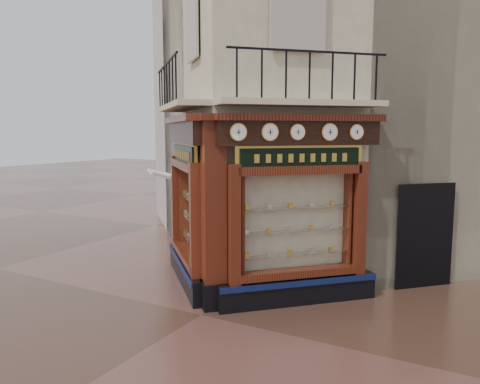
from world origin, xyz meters
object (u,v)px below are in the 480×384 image
Objects in this scene: clock_a at (238,132)px; clock_d at (330,132)px; clock_c at (298,132)px; signboard_right at (301,158)px; corner_pilaster at (214,215)px; clock_b at (270,132)px; signboard_left at (184,154)px; awning at (166,257)px; clock_e at (356,132)px.

clock_d reaches higher than clock_a.
clock_c reaches higher than signboard_right.
corner_pilaster is 2.02m from clock_b.
signboard_left is at bearing 121.97° from clock_b.
clock_b is 0.25× the size of awning.
awning is 5.91m from signboard_right.
clock_a reaches higher than signboard_left.
signboard_right is at bearing 4.68° from clock_a.
clock_d is at bearing -10.39° from corner_pilaster.
clock_d is at bearing -129.44° from signboard_left.
corner_pilaster reaches higher than awning.
clock_b is 0.88m from signboard_right.
signboard_right is (0.01, 0.17, -0.52)m from clock_c.
clock_b is at bearing -161.49° from awning.
awning is at bearing 4.32° from signboard_left.
clock_c is at bearing -180.00° from clock_d.
clock_a is 0.98× the size of clock_b.
clock_b is (1.04, 0.44, 1.67)m from corner_pilaster.
clock_b is 0.17× the size of signboard_left.
clock_e reaches higher than signboard_right.
clock_d reaches higher than awning.
clock_a is 2.54m from clock_e.
corner_pilaster reaches higher than clock_b.
signboard_left is (1.85, -1.59, 3.10)m from awning.
awning is (-4.76, 1.75, -3.62)m from clock_c.
corner_pilaster is at bearing 165.29° from clock_c.
awning is (-3.31, 2.60, -1.95)m from corner_pilaster.
awning is at bearing 121.56° from clock_d.
clock_a is 0.64m from clock_b.
corner_pilaster is at bearing 133.04° from clock_a.
clock_c is 6.23m from awning.
clock_a is 0.24× the size of awning.
clock_a is at bearing -161.81° from signboard_left.
corner_pilaster reaches higher than clock_e.
clock_c is at bearing -180.00° from clock_e.
corner_pilaster is 12.24× the size of clock_c.
clock_a is 2.35m from signboard_left.
clock_b is at bearing -22.27° from corner_pilaster.
awning is 0.66× the size of signboard_left.
clock_b is 6.06m from awning.
clock_c is at bearing -14.71° from corner_pilaster.
clock_d is at bearing -180.00° from clock_e.
clock_a reaches higher than clock_e.
clock_b reaches higher than signboard_left.
corner_pilaster is 2.12m from signboard_left.
signboard_right is at bearing -10.25° from corner_pilaster.
clock_c is at bearing -155.22° from awning.
clock_d is 0.17× the size of signboard_left.
signboard_left is 2.92m from signboard_right.
signboard_right is at bearing 41.80° from clock_c.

